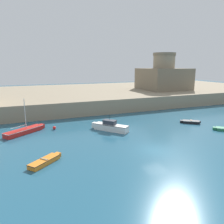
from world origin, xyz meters
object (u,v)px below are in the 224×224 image
motorboat_white_0 (110,127)px  fortress (163,77)px  dinghy_black_3 (191,122)px  mooring_buoy (54,128)px  dinghy_orange_2 (45,161)px  sailboat_red_4 (25,131)px

motorboat_white_0 → fortress: bearing=41.9°
dinghy_black_3 → mooring_buoy: size_ratio=5.80×
dinghy_orange_2 → dinghy_black_3: bearing=15.3°
sailboat_red_4 → mooring_buoy: bearing=4.0°
motorboat_white_0 → mooring_buoy: 8.78m
sailboat_red_4 → fortress: (38.22, 19.82, 6.24)m
dinghy_orange_2 → fortress: (36.51, 31.51, 6.36)m
motorboat_white_0 → fortress: 35.49m
dinghy_orange_2 → fortress: 48.65m
dinghy_orange_2 → fortress: bearing=40.8°
sailboat_red_4 → fortress: 43.50m
dinghy_black_3 → sailboat_red_4: size_ratio=0.51×
dinghy_orange_2 → fortress: fortress is taller
fortress → sailboat_red_4: bearing=-152.6°
dinghy_orange_2 → dinghy_black_3: (24.97, 6.84, -0.00)m
dinghy_orange_2 → sailboat_red_4: size_ratio=0.61×
motorboat_white_0 → mooring_buoy: (-7.88, 3.84, -0.37)m
dinghy_orange_2 → sailboat_red_4: sailboat_red_4 is taller
mooring_buoy → fortress: fortress is taller
dinghy_orange_2 → mooring_buoy: size_ratio=6.86×
dinghy_black_3 → motorboat_white_0: bearing=174.9°
dinghy_orange_2 → fortress: size_ratio=0.30×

